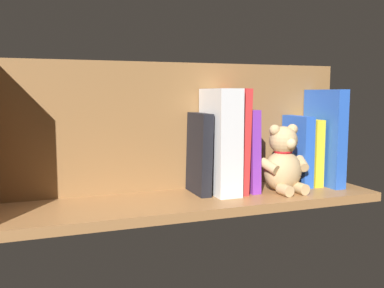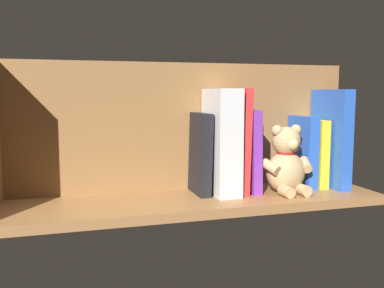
% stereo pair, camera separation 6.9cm
% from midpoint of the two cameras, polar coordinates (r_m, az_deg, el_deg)
% --- Properties ---
extents(ground_plane, '(0.92, 0.25, 0.02)m').
position_cam_midpoint_polar(ground_plane, '(1.05, 1.90, -7.60)').
color(ground_plane, '#9E6B3D').
extents(shelf_back_panel, '(0.92, 0.02, 0.33)m').
position_cam_midpoint_polar(shelf_back_panel, '(1.11, 0.30, 2.32)').
color(shelf_back_panel, olive).
rests_on(shelf_back_panel, ground_plane).
extents(book_0, '(0.03, 0.15, 0.26)m').
position_cam_midpoint_polar(book_0, '(1.21, 19.37, 0.70)').
color(book_0, blue).
rests_on(book_0, ground_plane).
extents(book_1, '(0.03, 0.11, 0.18)m').
position_cam_midpoint_polar(book_1, '(1.21, 17.35, -1.12)').
color(book_1, yellow).
rests_on(book_1, ground_plane).
extents(book_2, '(0.03, 0.11, 0.19)m').
position_cam_midpoint_polar(book_2, '(1.19, 16.01, -0.97)').
color(book_2, blue).
rests_on(book_2, ground_plane).
extents(teddy_bear, '(0.14, 0.11, 0.17)m').
position_cam_midpoint_polar(teddy_bear, '(1.11, 14.09, -2.47)').
color(teddy_bear, tan).
rests_on(teddy_bear, ground_plane).
extents(book_3, '(0.03, 0.12, 0.21)m').
position_cam_midpoint_polar(book_3, '(1.11, 9.16, -0.85)').
color(book_3, purple).
rests_on(book_3, ground_plane).
extents(book_4, '(0.03, 0.13, 0.26)m').
position_cam_midpoint_polar(book_4, '(1.09, 7.88, 0.43)').
color(book_4, red).
rests_on(book_4, ground_plane).
extents(dictionary_thick_white, '(0.06, 0.14, 0.26)m').
position_cam_midpoint_polar(dictionary_thick_white, '(1.07, 5.77, 0.31)').
color(dictionary_thick_white, silver).
rests_on(dictionary_thick_white, ground_plane).
extents(book_5, '(0.03, 0.11, 0.20)m').
position_cam_midpoint_polar(book_5, '(1.07, 2.94, -1.28)').
color(book_5, black).
rests_on(book_5, ground_plane).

